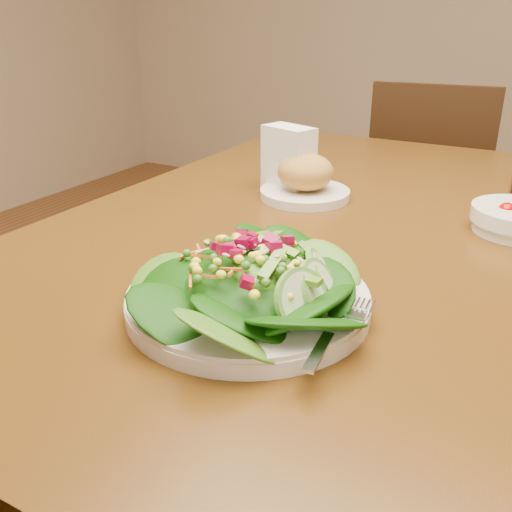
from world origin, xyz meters
name	(u,v)px	position (x,y,z in m)	size (l,w,h in m)	color
dining_table	(332,273)	(0.00, 0.00, 0.65)	(0.90, 1.40, 0.75)	#442910
chair_far	(427,203)	(-0.06, 1.07, 0.47)	(0.45, 0.45, 0.88)	black
salad_plate	(255,288)	(0.04, -0.35, 0.78)	(0.30, 0.30, 0.09)	silver
bread_plate	(305,180)	(-0.10, 0.09, 0.79)	(0.17, 0.17, 0.09)	silver
napkin_holder	(289,158)	(-0.14, 0.11, 0.82)	(0.11, 0.09, 0.13)	white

